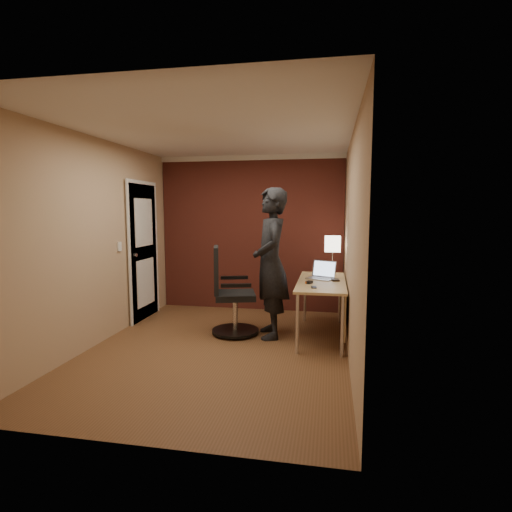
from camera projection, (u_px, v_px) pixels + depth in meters
name	position (u px, v px, depth m)	size (l,w,h in m)	color
room	(228.00, 227.00, 6.13)	(4.00, 4.00, 4.00)	brown
desk	(327.00, 291.00, 5.11)	(0.60, 1.50, 0.73)	#D3B379
desk_lamp	(333.00, 244.00, 5.68)	(0.22, 0.22, 0.54)	silver
laptop	(322.00, 274.00, 5.28)	(0.41, 0.37, 0.23)	silver
mouse	(309.00, 282.00, 4.93)	(0.06, 0.10, 0.03)	black
phone	(314.00, 287.00, 4.67)	(0.06, 0.12, 0.01)	black
wallet	(335.00, 280.00, 5.11)	(0.09, 0.11, 0.02)	black
office_chair	(230.00, 297.00, 5.22)	(0.64, 0.71, 1.14)	black
person	(271.00, 263.00, 5.09)	(0.70, 0.46, 1.92)	black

